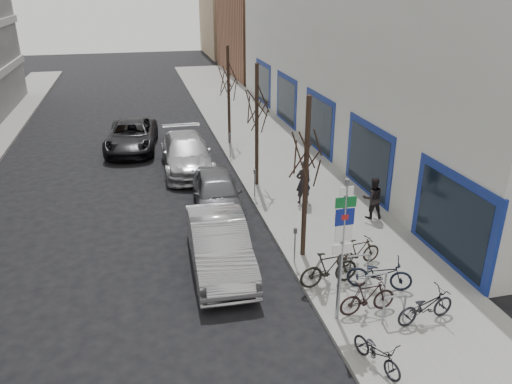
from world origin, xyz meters
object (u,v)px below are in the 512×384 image
tree_far (228,72)px  lane_car (132,136)px  bike_mid_inner (329,268)px  tree_near (307,141)px  pedestrian_far (373,198)px  bike_near_right (368,297)px  bike_far_curb (426,304)px  bike_far_inner (358,251)px  parked_car_front (219,245)px  meter_front (295,242)px  meter_back (230,143)px  bike_near_left (378,350)px  bike_mid_curb (380,271)px  meter_mid (255,181)px  tree_mid (257,97)px  highway_sign_pole (342,243)px  bike_rack (376,283)px  parked_car_back (187,153)px  parked_car_mid (217,193)px  pedestrian_near (303,182)px

tree_far → lane_car: bearing=174.5°
bike_mid_inner → lane_car: lane_car is taller
tree_near → pedestrian_far: tree_near is taller
bike_near_right → bike_far_curb: bearing=-120.9°
bike_far_inner → parked_car_front: parked_car_front is taller
meter_front → meter_back: (0.00, 11.00, 0.00)m
bike_near_left → bike_mid_curb: bike_mid_curb is taller
meter_mid → parked_car_front: 5.47m
tree_near → parked_car_front: size_ratio=1.08×
bike_mid_curb → bike_mid_inner: bike_mid_curb is taller
bike_far_curb → parked_car_front: parked_car_front is taller
tree_mid → meter_front: size_ratio=4.33×
highway_sign_pole → meter_front: 3.39m
bike_rack → bike_near_left: bearing=-115.2°
tree_near → bike_mid_inner: size_ratio=2.90×
highway_sign_pole → bike_far_curb: highway_sign_pole is taller
parked_car_front → parked_car_back: parked_car_front is taller
parked_car_back → meter_front: bearing=-76.4°
meter_back → bike_far_inner: (1.95, -11.56, -0.28)m
lane_car → tree_near: bearing=-62.0°
meter_back → tree_mid: bearing=-83.6°
parked_car_back → pedestrian_far: 9.77m
tree_near → lane_car: bearing=111.7°
parked_car_mid → pedestrian_far: 6.09m
bike_far_inner → parked_car_mid: parked_car_mid is taller
bike_far_inner → bike_near_right: bearing=152.3°
tree_near → bike_mid_curb: (1.54, -2.45, -3.37)m
bike_rack → parked_car_front: size_ratio=0.45×
tree_far → bike_near_right: 16.83m
parked_car_mid → meter_back: bearing=78.7°
bike_mid_inner → pedestrian_near: size_ratio=1.04×
bike_mid_curb → bike_far_inner: size_ratio=1.19×
tree_far → meter_mid: tree_far is taller
bike_rack → bike_near_left: size_ratio=1.47×
bike_rack → bike_far_curb: size_ratio=1.27×
bike_rack → meter_mid: (-1.65, 7.90, 0.26)m
tree_near → parked_car_back: tree_near is taller
tree_near → tree_mid: bearing=90.0°
highway_sign_pole → bike_far_inner: 3.49m
bike_rack → pedestrian_near: 6.97m
bike_near_right → bike_far_curb: (1.35, -0.70, 0.04)m
bike_rack → parked_car_front: 4.98m
bike_mid_curb → bike_far_curb: (0.49, -1.71, -0.04)m
parked_car_front → pedestrian_near: pedestrian_near is taller
bike_far_inner → parked_car_back: bearing=13.2°
bike_far_curb → parked_car_mid: parked_car_mid is taller
bike_near_right → parked_car_front: 4.96m
bike_mid_curb → parked_car_back: size_ratio=0.33×
highway_sign_pole → bike_rack: highway_sign_pole is taller
bike_rack → parked_car_mid: parked_car_mid is taller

